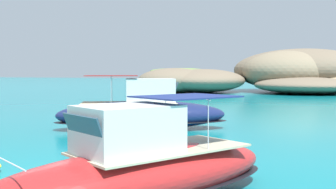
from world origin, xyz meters
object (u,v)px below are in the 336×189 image
islet_small (188,81)px  motorboat_red (141,170)px  islet_large (301,73)px  motorboat_navy (142,112)px

islet_small → motorboat_red: (18.34, -59.39, -1.07)m
islet_large → islet_small: size_ratio=1.45×
islet_small → islet_large: bearing=26.9°
motorboat_navy → islet_small: bearing=104.9°
motorboat_navy → motorboat_red: bearing=-65.6°
islet_large → motorboat_red: bearing=-89.8°
islet_large → islet_small: 20.39m
motorboat_red → motorboat_navy: size_ratio=0.85×
islet_large → motorboat_navy: 55.36m
islet_small → motorboat_navy: bearing=-75.1°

